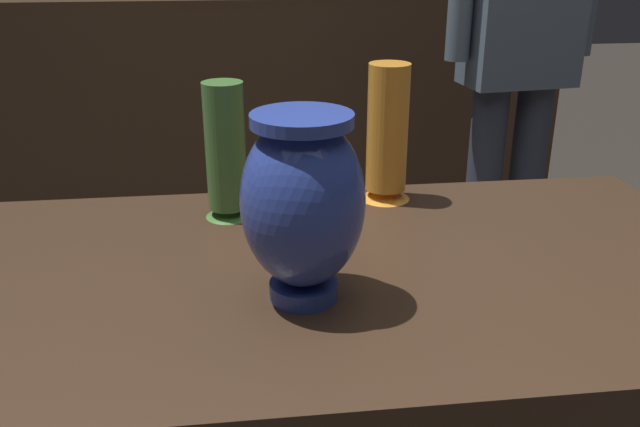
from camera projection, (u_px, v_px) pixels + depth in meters
name	position (u px, v px, depth m)	size (l,w,h in m)	color
back_display_shelf	(266.00, 109.00, 3.11)	(2.60, 0.40, 0.99)	#422D1E
vase_centerpiece	(303.00, 202.00, 0.84)	(0.16, 0.16, 0.25)	#2D429E
vase_tall_behind	(226.00, 153.00, 1.11)	(0.08, 0.08, 0.23)	#477A38
vase_left_accent	(387.00, 136.00, 1.18)	(0.09, 0.09, 0.24)	orange
visitor_near_right	(521.00, 30.00, 2.00)	(0.47, 0.22, 1.65)	#333847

